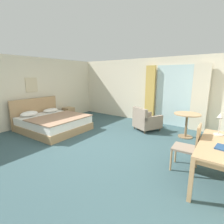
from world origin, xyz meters
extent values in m
cube|color=#334C51|center=(0.00, 0.00, -0.05)|extent=(6.91, 7.04, 0.10)
cube|color=beige|center=(0.00, 3.26, 1.25)|extent=(6.51, 0.12, 2.51)
cube|color=beige|center=(-3.20, 0.00, 1.25)|extent=(0.12, 6.64, 2.51)
cube|color=silver|center=(1.14, 3.18, 1.10)|extent=(1.31, 0.02, 2.21)
cube|color=tan|center=(0.26, 3.08, 1.10)|extent=(0.37, 0.10, 2.21)
cube|color=beige|center=(2.01, 3.08, 1.10)|extent=(0.51, 0.10, 2.21)
cube|color=tan|center=(-1.92, 0.20, 0.12)|extent=(2.07, 1.82, 0.24)
cube|color=white|center=(-1.92, 0.20, 0.36)|extent=(2.01, 1.76, 0.24)
cube|color=tan|center=(-2.96, 0.17, 0.52)|extent=(0.12, 1.79, 1.03)
cube|color=#99755B|center=(-1.59, 0.21, 0.49)|extent=(1.39, 1.78, 0.03)
ellipsoid|color=white|center=(-2.64, -0.24, 0.57)|extent=(0.39, 0.61, 0.18)
ellipsoid|color=white|center=(-2.66, 0.60, 0.55)|extent=(0.39, 0.60, 0.13)
cube|color=tan|center=(-2.78, 1.55, 0.24)|extent=(0.42, 0.37, 0.49)
cube|color=#8F704E|center=(-2.78, 1.36, 0.34)|extent=(0.36, 0.01, 0.12)
cube|color=tan|center=(2.79, 0.09, 0.71)|extent=(0.55, 1.54, 0.04)
cube|color=tan|center=(2.79, 0.09, 0.65)|extent=(0.51, 1.46, 0.08)
cube|color=tan|center=(2.56, -0.65, 0.35)|extent=(0.06, 0.06, 0.69)
cube|color=tan|center=(2.54, 0.83, 0.35)|extent=(0.06, 0.06, 0.69)
cube|color=gray|center=(2.27, 0.24, 0.45)|extent=(0.47, 0.44, 0.04)
cube|color=tan|center=(2.48, 0.25, 0.71)|extent=(0.05, 0.40, 0.48)
cylinder|color=tan|center=(2.06, 0.42, 0.21)|extent=(0.04, 0.04, 0.43)
cylinder|color=tan|center=(2.07, 0.04, 0.21)|extent=(0.04, 0.04, 0.43)
cylinder|color=tan|center=(2.47, 0.43, 0.21)|extent=(0.04, 0.04, 0.43)
cylinder|color=tan|center=(2.48, 0.06, 0.21)|extent=(0.04, 0.04, 0.43)
cylinder|color=#B7B2A8|center=(2.76, 0.57, 0.74)|extent=(0.17, 0.17, 0.02)
cylinder|color=#B7B2A8|center=(2.76, 0.57, 0.92)|extent=(0.02, 0.02, 0.35)
cone|color=#B7B2A8|center=(2.76, 0.48, 1.13)|extent=(0.11, 0.14, 0.14)
cube|color=navy|center=(2.88, -0.09, 0.74)|extent=(0.24, 0.28, 0.02)
cube|color=gray|center=(0.63, 2.12, 0.24)|extent=(0.96, 1.00, 0.28)
cube|color=gray|center=(0.48, 1.83, 0.59)|extent=(0.66, 0.41, 0.41)
cube|color=gray|center=(0.89, 1.99, 0.46)|extent=(0.44, 0.73, 0.16)
cube|color=gray|center=(0.37, 2.25, 0.46)|extent=(0.44, 0.73, 0.16)
cylinder|color=#4C3D2D|center=(1.02, 2.28, 0.05)|extent=(0.04, 0.04, 0.10)
cylinder|color=#4C3D2D|center=(0.52, 2.54, 0.05)|extent=(0.04, 0.04, 0.10)
cylinder|color=#4C3D2D|center=(0.73, 1.70, 0.05)|extent=(0.04, 0.04, 0.10)
cylinder|color=#4C3D2D|center=(0.23, 1.95, 0.05)|extent=(0.04, 0.04, 0.10)
cylinder|color=tan|center=(1.87, 2.17, 0.72)|extent=(0.76, 0.76, 0.03)
cylinder|color=brown|center=(1.87, 2.17, 0.35)|extent=(0.07, 0.07, 0.70)
cylinder|color=brown|center=(1.87, 2.17, 0.01)|extent=(0.42, 0.42, 0.02)
cube|color=beige|center=(-3.12, 0.20, 1.50)|extent=(0.03, 0.44, 0.52)
camera|label=1|loc=(2.91, -3.07, 1.84)|focal=26.86mm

